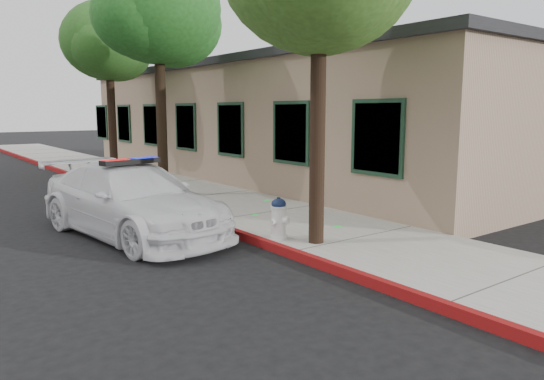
{
  "coord_description": "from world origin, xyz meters",
  "views": [
    {
      "loc": [
        -5.35,
        -6.53,
        2.54
      ],
      "look_at": [
        0.91,
        1.81,
        0.9
      ],
      "focal_mm": 33.53,
      "sensor_mm": 36.0,
      "label": 1
    }
  ],
  "objects": [
    {
      "name": "fire_hydrant",
      "position": [
        0.35,
        0.85,
        0.54
      ],
      "size": [
        0.45,
        0.39,
        0.78
      ],
      "rotation": [
        0.0,
        0.0,
        0.26
      ],
      "color": "silver",
      "rests_on": "sidewalk"
    },
    {
      "name": "ground",
      "position": [
        0.0,
        0.0,
        0.0
      ],
      "size": [
        120.0,
        120.0,
        0.0
      ],
      "primitive_type": "plane",
      "color": "black",
      "rests_on": "ground"
    },
    {
      "name": "street_tree_far",
      "position": [
        1.24,
        11.93,
        4.85
      ],
      "size": [
        3.35,
        3.43,
        6.25
      ],
      "rotation": [
        0.0,
        0.0,
        0.38
      ],
      "color": "black",
      "rests_on": "sidewalk"
    },
    {
      "name": "street_tree_mid",
      "position": [
        0.78,
        6.79,
        5.08
      ],
      "size": [
        3.71,
        3.43,
        6.54
      ],
      "rotation": [
        0.0,
        0.0,
        -0.29
      ],
      "color": "black",
      "rests_on": "sidewalk"
    },
    {
      "name": "red_curb",
      "position": [
        0.06,
        3.0,
        0.08
      ],
      "size": [
        0.14,
        60.0,
        0.16
      ],
      "primitive_type": "cube",
      "color": "maroon",
      "rests_on": "ground"
    },
    {
      "name": "sidewalk",
      "position": [
        1.6,
        3.0,
        0.07
      ],
      "size": [
        3.2,
        60.0,
        0.15
      ],
      "primitive_type": "cube",
      "color": "gray",
      "rests_on": "ground"
    },
    {
      "name": "police_car",
      "position": [
        -1.53,
        3.3,
        0.74
      ],
      "size": [
        2.78,
        5.3,
        1.58
      ],
      "rotation": [
        0.0,
        0.0,
        0.15
      ],
      "color": "silver",
      "rests_on": "ground"
    },
    {
      "name": "clapboard_building",
      "position": [
        6.69,
        9.0,
        2.13
      ],
      "size": [
        7.3,
        20.89,
        4.24
      ],
      "color": "tan",
      "rests_on": "ground"
    }
  ]
}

